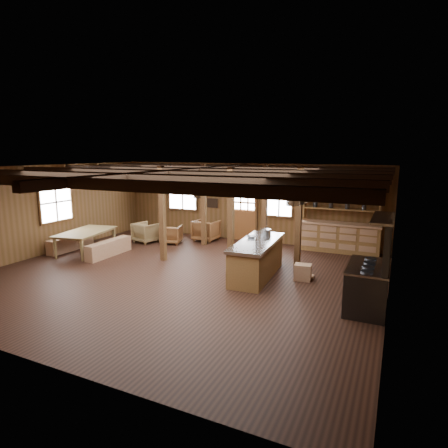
{
  "coord_description": "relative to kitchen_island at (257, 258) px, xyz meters",
  "views": [
    {
      "loc": [
        5.02,
        -8.04,
        3.17
      ],
      "look_at": [
        0.74,
        1.12,
        1.24
      ],
      "focal_mm": 30.0,
      "sensor_mm": 36.0,
      "label": 1
    }
  ],
  "objects": [
    {
      "name": "room",
      "position": [
        -1.84,
        -0.78,
        0.92
      ],
      "size": [
        10.04,
        9.04,
        2.84
      ],
      "color": "black",
      "rests_on": "ground"
    },
    {
      "name": "armchair_c",
      "position": [
        -4.9,
        1.89,
        -0.12
      ],
      "size": [
        0.92,
        0.94,
        0.71
      ],
      "primitive_type": "imported",
      "rotation": [
        0.0,
        0.0,
        2.92
      ],
      "color": "brown",
      "rests_on": "floor"
    },
    {
      "name": "pendant_lamps",
      "position": [
        -4.09,
        0.22,
        1.77
      ],
      "size": [
        1.86,
        2.36,
        0.66
      ],
      "color": "#2D2D2F",
      "rests_on": "ceiling"
    },
    {
      "name": "armchair_b",
      "position": [
        -3.07,
        3.02,
        -0.1
      ],
      "size": [
        0.84,
        0.87,
        0.76
      ],
      "primitive_type": "imported",
      "rotation": [
        0.0,
        0.0,
        3.1
      ],
      "color": "brown",
      "rests_on": "floor"
    },
    {
      "name": "bench_wall",
      "position": [
        -6.49,
        -0.08,
        -0.24
      ],
      "size": [
        0.32,
        1.71,
        0.47
      ],
      "primitive_type": "cube",
      "color": "#996845",
      "rests_on": "floor"
    },
    {
      "name": "bench_aisle",
      "position": [
        -4.87,
        -0.08,
        -0.24
      ],
      "size": [
        0.33,
        1.74,
        0.48
      ],
      "primitive_type": "cube",
      "color": "#996845",
      "rests_on": "floor"
    },
    {
      "name": "bowl",
      "position": [
        -0.27,
        0.3,
        0.49
      ],
      "size": [
        0.25,
        0.25,
        0.06
      ],
      "primitive_type": "imported",
      "rotation": [
        0.0,
        0.0,
        -0.05
      ],
      "color": "silver",
      "rests_on": "kitchen_island"
    },
    {
      "name": "window_back_left",
      "position": [
        -4.44,
        3.68,
        1.12
      ],
      "size": [
        1.32,
        0.06,
        1.32
      ],
      "color": "white",
      "rests_on": "wall_back"
    },
    {
      "name": "kitchen_island",
      "position": [
        0.0,
        0.0,
        0.0
      ],
      "size": [
        1.04,
        2.55,
        1.2
      ],
      "rotation": [
        0.0,
        0.0,
        0.07
      ],
      "color": "brown",
      "rests_on": "floor"
    },
    {
      "name": "dining_table",
      "position": [
        -5.74,
        -0.08,
        -0.12
      ],
      "size": [
        1.48,
        2.18,
        0.71
      ],
      "primitive_type": "imported",
      "rotation": [
        0.0,
        0.0,
        1.76
      ],
      "color": "olive",
      "rests_on": "floor"
    },
    {
      "name": "step_stool",
      "position": [
        1.16,
        0.21,
        -0.27
      ],
      "size": [
        0.5,
        0.38,
        0.41
      ],
      "primitive_type": "cube",
      "rotation": [
        0.0,
        0.0,
        0.11
      ],
      "color": "#996845",
      "rests_on": "floor"
    },
    {
      "name": "counter_pot",
      "position": [
        -0.03,
        0.78,
        0.55
      ],
      "size": [
        0.28,
        0.28,
        0.17
      ],
      "primitive_type": "cylinder",
      "color": "silver",
      "rests_on": "kitchen_island"
    },
    {
      "name": "commercial_range",
      "position": [
        2.81,
        -0.96,
        0.15
      ],
      "size": [
        0.8,
        1.57,
        1.94
      ],
      "color": "#2D2D2F",
      "rests_on": "floor"
    },
    {
      "name": "back_door",
      "position": [
        -1.84,
        3.67,
        0.4
      ],
      "size": [
        1.02,
        0.08,
        2.15
      ],
      "color": "brown",
      "rests_on": "floor"
    },
    {
      "name": "window_back_right",
      "position": [
        -0.54,
        3.68,
        1.12
      ],
      "size": [
        1.02,
        0.06,
        1.32
      ],
      "color": "white",
      "rests_on": "wall_back"
    },
    {
      "name": "timber_posts",
      "position": [
        -1.32,
        1.3,
        0.92
      ],
      "size": [
        3.95,
        2.35,
        2.8
      ],
      "color": "#412012",
      "rests_on": "floor"
    },
    {
      "name": "window_left",
      "position": [
        -6.8,
        -0.28,
        1.12
      ],
      "size": [
        0.14,
        1.24,
        1.32
      ],
      "color": "white",
      "rests_on": "wall_back"
    },
    {
      "name": "pot_rack",
      "position": [
        1.41,
        -0.66,
        1.79
      ],
      "size": [
        0.42,
        3.0,
        0.43
      ],
      "color": "#2D2D2F",
      "rests_on": "ceiling"
    },
    {
      "name": "ceiling_joists",
      "position": [
        -1.84,
        -0.6,
        2.2
      ],
      "size": [
        9.8,
        8.82,
        0.18
      ],
      "color": "black",
      "rests_on": "ceiling"
    },
    {
      "name": "notice_boards",
      "position": [
        -3.34,
        3.68,
        1.16
      ],
      "size": [
        1.08,
        0.03,
        0.9
      ],
      "color": "beige",
      "rests_on": "wall_back"
    },
    {
      "name": "back_counter",
      "position": [
        1.56,
        3.43,
        0.12
      ],
      "size": [
        2.55,
        0.6,
        2.45
      ],
      "color": "brown",
      "rests_on": "floor"
    },
    {
      "name": "armchair_a",
      "position": [
        -3.99,
        2.12,
        -0.16
      ],
      "size": [
        0.87,
        0.89,
        0.64
      ],
      "primitive_type": "imported",
      "rotation": [
        0.0,
        0.0,
        3.45
      ],
      "color": "brown",
      "rests_on": "floor"
    }
  ]
}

